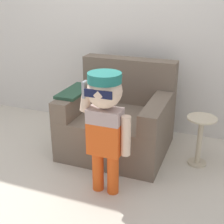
% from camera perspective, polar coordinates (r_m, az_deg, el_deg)
% --- Properties ---
extents(ground_plane, '(10.00, 10.00, 0.00)m').
position_cam_1_polar(ground_plane, '(3.42, -3.40, -6.85)').
color(ground_plane, beige).
extents(wall_back, '(10.00, 0.05, 2.60)m').
position_cam_1_polar(wall_back, '(3.73, 1.22, 16.67)').
color(wall_back, silver).
rests_on(wall_back, ground_plane).
extents(armchair, '(1.06, 0.94, 0.92)m').
position_cam_1_polar(armchair, '(3.32, 1.27, -1.49)').
color(armchair, '#6B5B4C').
rests_on(armchair, ground_plane).
extents(person_child, '(0.43, 0.32, 1.05)m').
position_cam_1_polar(person_child, '(2.46, -1.25, -0.76)').
color(person_child, '#E05119').
rests_on(person_child, ground_plane).
extents(side_table, '(0.28, 0.28, 0.50)m').
position_cam_1_polar(side_table, '(3.14, 15.80, -4.33)').
color(side_table, beige).
rests_on(side_table, ground_plane).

